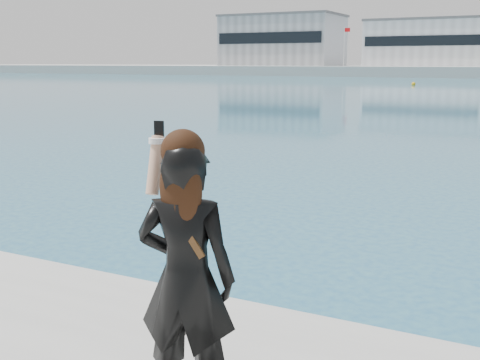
% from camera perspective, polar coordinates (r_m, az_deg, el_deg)
% --- Properties ---
extents(warehouse_grey_left, '(26.52, 16.36, 11.50)m').
position_cam_1_polar(warehouse_grey_left, '(143.42, 4.08, 13.07)').
color(warehouse_grey_left, gray).
rests_on(warehouse_grey_left, far_quay).
extents(warehouse_white, '(24.48, 15.35, 9.50)m').
position_cam_1_polar(warehouse_white, '(133.75, 17.47, 12.31)').
color(warehouse_white, silver).
rests_on(warehouse_white, far_quay).
extents(flagpole_left, '(1.28, 0.16, 8.00)m').
position_cam_1_polar(flagpole_left, '(130.83, 9.88, 12.59)').
color(flagpole_left, silver).
rests_on(flagpole_left, far_quay).
extents(buoy_far, '(0.50, 0.50, 0.50)m').
position_cam_1_polar(buoy_far, '(79.40, 16.12, 8.63)').
color(buoy_far, '#E6A30C').
rests_on(buoy_far, ground).
extents(woman, '(0.68, 0.53, 1.76)m').
position_cam_1_polar(woman, '(3.64, -5.17, -8.51)').
color(woman, black).
rests_on(woman, near_quay).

